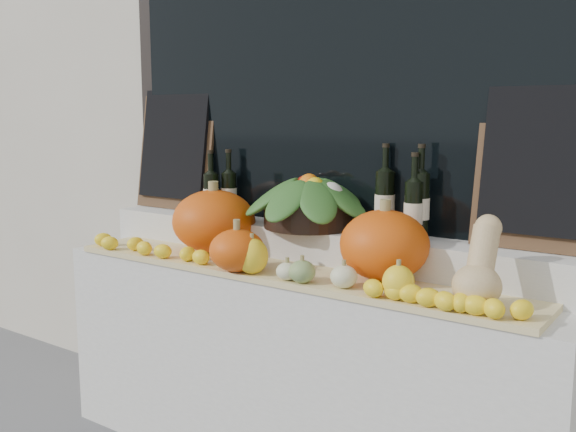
{
  "coord_description": "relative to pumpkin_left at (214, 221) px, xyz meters",
  "views": [
    {
      "loc": [
        1.48,
        -0.66,
        1.53
      ],
      "look_at": [
        0.0,
        1.45,
        1.12
      ],
      "focal_mm": 40.0,
      "sensor_mm": 36.0,
      "label": 1
    }
  ],
  "objects": [
    {
      "name": "display_sill",
      "position": [
        0.45,
        0.02,
        -0.61
      ],
      "size": [
        2.3,
        0.55,
        0.88
      ],
      "primitive_type": "cube",
      "color": "silver",
      "rests_on": "ground"
    },
    {
      "name": "wine_bottle_near_right",
      "position": [
        0.92,
        0.18,
        0.13
      ],
      "size": [
        0.08,
        0.08,
        0.38
      ],
      "color": "black",
      "rests_on": "rear_tier"
    },
    {
      "name": "wine_bottle_tall",
      "position": [
        0.75,
        0.22,
        0.13
      ],
      "size": [
        0.08,
        0.08,
        0.37
      ],
      "color": "black",
      "rests_on": "rear_tier"
    },
    {
      "name": "butternut_squash",
      "position": [
        1.28,
        -0.14,
        -0.02
      ],
      "size": [
        0.16,
        0.22,
        0.3
      ],
      "color": "tan",
      "rests_on": "straw_bedding"
    },
    {
      "name": "pumpkin_left",
      "position": [
        0.0,
        0.0,
        0.0
      ],
      "size": [
        0.44,
        0.44,
        0.29
      ],
      "primitive_type": "ellipsoid",
      "rotation": [
        0.0,
        0.0,
        -0.16
      ],
      "color": "#E0540B",
      "rests_on": "straw_bedding"
    },
    {
      "name": "wine_bottle_near_left",
      "position": [
        -0.07,
        0.2,
        0.1
      ],
      "size": [
        0.08,
        0.08,
        0.32
      ],
      "color": "black",
      "rests_on": "rear_tier"
    },
    {
      "name": "chalkboard_right",
      "position": [
        1.37,
        0.23,
        0.31
      ],
      "size": [
        0.5,
        0.12,
        0.62
      ],
      "rotation": [
        -0.15,
        0.0,
        0.0
      ],
      "color": "#4C331E",
      "rests_on": "rear_tier"
    },
    {
      "name": "lemon_heap",
      "position": [
        0.45,
        -0.22,
        -0.11
      ],
      "size": [
        2.2,
        0.16,
        0.06
      ],
      "primitive_type": null,
      "color": "yellow",
      "rests_on": "straw_bedding"
    },
    {
      "name": "wine_bottle_far_left",
      "position": [
        -0.13,
        0.13,
        0.1
      ],
      "size": [
        0.08,
        0.08,
        0.32
      ],
      "color": "black",
      "rests_on": "rear_tier"
    },
    {
      "name": "chalkboard_left",
      "position": [
        -0.47,
        0.23,
        0.31
      ],
      "size": [
        0.5,
        0.12,
        0.62
      ],
      "rotation": [
        -0.15,
        0.0,
        0.0
      ],
      "color": "#4C331E",
      "rests_on": "rear_tier"
    },
    {
      "name": "pumpkin_right",
      "position": [
        0.87,
        -0.01,
        -0.01
      ],
      "size": [
        0.45,
        0.45,
        0.27
      ],
      "primitive_type": "ellipsoid",
      "rotation": [
        0.0,
        0.0,
        0.42
      ],
      "color": "#E0540B",
      "rests_on": "straw_bedding"
    },
    {
      "name": "produce_bowl",
      "position": [
        0.42,
        0.15,
        0.11
      ],
      "size": [
        0.6,
        0.6,
        0.25
      ],
      "color": "black",
      "rests_on": "rear_tier"
    },
    {
      "name": "wine_bottle_far_right",
      "position": [
        0.91,
        0.15,
        0.11
      ],
      "size": [
        0.08,
        0.08,
        0.34
      ],
      "color": "black",
      "rests_on": "rear_tier"
    },
    {
      "name": "rear_tier",
      "position": [
        0.45,
        0.17,
        -0.09
      ],
      "size": [
        2.3,
        0.25,
        0.16
      ],
      "primitive_type": "cube",
      "color": "silver",
      "rests_on": "display_sill"
    },
    {
      "name": "decorative_gourds",
      "position": [
        0.62,
        -0.22,
        -0.09
      ],
      "size": [
        0.79,
        0.15,
        0.16
      ],
      "color": "#275D1C",
      "rests_on": "straw_bedding"
    },
    {
      "name": "straw_bedding",
      "position": [
        0.45,
        -0.11,
        -0.16
      ],
      "size": [
        2.1,
        0.32,
        0.02
      ],
      "primitive_type": "cube",
      "color": "tan",
      "rests_on": "display_sill"
    },
    {
      "name": "pumpkin_center",
      "position": [
        0.32,
        -0.23,
        -0.06
      ],
      "size": [
        0.26,
        0.26,
        0.17
      ],
      "primitive_type": "ellipsoid",
      "rotation": [
        0.0,
        0.0,
        -0.2
      ],
      "color": "#E0540B",
      "rests_on": "straw_bedding"
    }
  ]
}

